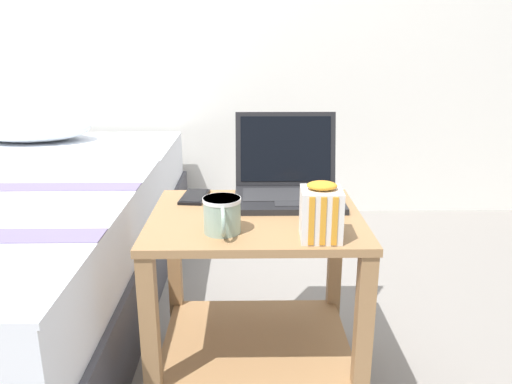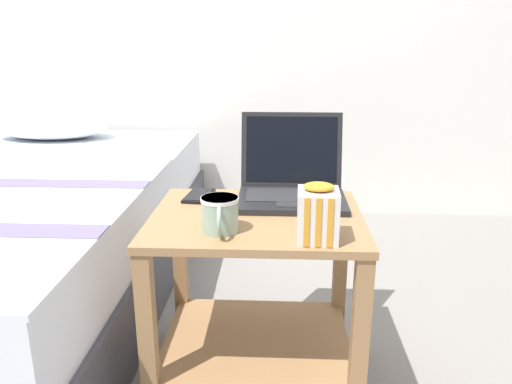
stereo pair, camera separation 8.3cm
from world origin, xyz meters
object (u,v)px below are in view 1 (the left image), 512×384
cell_phone (194,197)px  mug_front_left (222,214)px  snack_bag (321,212)px  laptop (287,182)px

cell_phone → mug_front_left: bearing=-70.7°
mug_front_left → snack_bag: snack_bag is taller
snack_bag → cell_phone: size_ratio=0.96×
snack_bag → laptop: bearing=99.6°
mug_front_left → snack_bag: (0.25, -0.04, 0.02)m
mug_front_left → cell_phone: bearing=109.3°
mug_front_left → snack_bag: bearing=-9.9°
laptop → snack_bag: bearing=-80.4°
laptop → cell_phone: size_ratio=2.13×
laptop → snack_bag: laptop is taller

